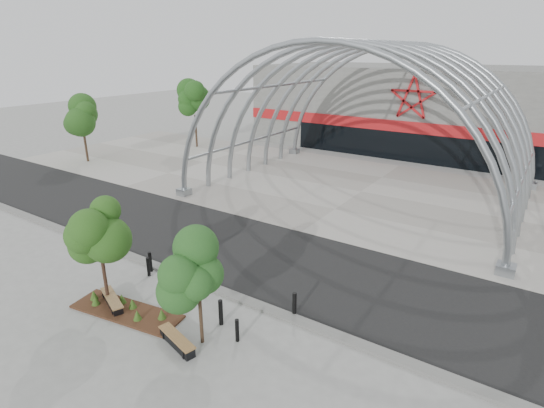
# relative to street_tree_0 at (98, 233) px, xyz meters

# --- Properties ---
(ground) EXTENTS (140.00, 140.00, 0.00)m
(ground) POSITION_rel_street_tree_0_xyz_m (2.99, 3.37, -3.08)
(ground) COLOR gray
(ground) RESTS_ON ground
(road) EXTENTS (140.00, 7.00, 0.02)m
(road) POSITION_rel_street_tree_0_xyz_m (2.99, 6.87, -3.07)
(road) COLOR black
(road) RESTS_ON ground
(forecourt) EXTENTS (60.00, 17.00, 0.04)m
(forecourt) POSITION_rel_street_tree_0_xyz_m (2.99, 18.87, -3.06)
(forecourt) COLOR #9D978D
(forecourt) RESTS_ON ground
(kerb) EXTENTS (60.00, 0.50, 0.12)m
(kerb) POSITION_rel_street_tree_0_xyz_m (2.99, 3.12, -3.02)
(kerb) COLOR slate
(kerb) RESTS_ON ground
(arena_building) EXTENTS (34.00, 15.24, 8.00)m
(arena_building) POSITION_rel_street_tree_0_xyz_m (2.99, 36.82, 0.91)
(arena_building) COLOR slate
(arena_building) RESTS_ON ground
(vault_canopy) EXTENTS (20.80, 15.80, 20.36)m
(vault_canopy) POSITION_rel_street_tree_0_xyz_m (2.99, 18.87, -3.06)
(vault_canopy) COLOR #8F959A
(vault_canopy) RESTS_ON ground
(planting_bed) EXTENTS (4.71, 2.09, 0.48)m
(planting_bed) POSITION_rel_street_tree_0_xyz_m (1.06, -0.01, -2.97)
(planting_bed) COLOR #391E16
(planting_bed) RESTS_ON ground
(street_tree_0) EXTENTS (1.88, 1.88, 4.29)m
(street_tree_0) POSITION_rel_street_tree_0_xyz_m (0.00, 0.00, 0.00)
(street_tree_0) COLOR black
(street_tree_0) RESTS_ON ground
(street_tree_1) EXTENTS (1.55, 1.55, 3.67)m
(street_tree_1) POSITION_rel_street_tree_0_xyz_m (4.77, 0.29, -0.45)
(street_tree_1) COLOR #302216
(street_tree_1) RESTS_ON ground
(bench_0) EXTENTS (1.92, 1.11, 0.40)m
(bench_0) POSITION_rel_street_tree_0_xyz_m (0.29, -0.03, -2.89)
(bench_0) COLOR black
(bench_0) RESTS_ON ground
(bench_1) EXTENTS (1.91, 0.88, 0.39)m
(bench_1) POSITION_rel_street_tree_0_xyz_m (4.20, -0.35, -2.89)
(bench_1) COLOR black
(bench_1) RESTS_ON ground
(bollard_0) EXTENTS (0.14, 0.14, 0.89)m
(bollard_0) POSITION_rel_street_tree_0_xyz_m (-0.35, 2.40, -2.64)
(bollard_0) COLOR black
(bollard_0) RESTS_ON ground
(bollard_1) EXTENTS (0.15, 0.15, 0.96)m
(bollard_1) POSITION_rel_street_tree_0_xyz_m (-0.59, 2.73, -2.60)
(bollard_1) COLOR black
(bollard_1) RESTS_ON ground
(bollard_2) EXTENTS (0.16, 0.16, 1.03)m
(bollard_2) POSITION_rel_street_tree_0_xyz_m (4.67, 1.43, -2.57)
(bollard_2) COLOR black
(bollard_2) RESTS_ON ground
(bollard_3) EXTENTS (0.16, 0.16, 1.00)m
(bollard_3) POSITION_rel_street_tree_0_xyz_m (6.65, 3.39, -2.58)
(bollard_3) COLOR black
(bollard_3) RESTS_ON ground
(bollard_4) EXTENTS (0.14, 0.14, 0.87)m
(bollard_4) POSITION_rel_street_tree_0_xyz_m (5.76, 1.01, -2.65)
(bollard_4) COLOR black
(bollard_4) RESTS_ON ground
(bg_tree_0) EXTENTS (3.00, 3.00, 6.45)m
(bg_tree_0) POSITION_rel_street_tree_0_xyz_m (-17.01, 23.37, 1.56)
(bg_tree_0) COLOR black
(bg_tree_0) RESTS_ON ground
(bg_tree_2) EXTENTS (2.55, 2.55, 5.38)m
(bg_tree_2) POSITION_rel_street_tree_0_xyz_m (-21.01, 13.37, 0.78)
(bg_tree_2) COLOR #302117
(bg_tree_2) RESTS_ON ground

